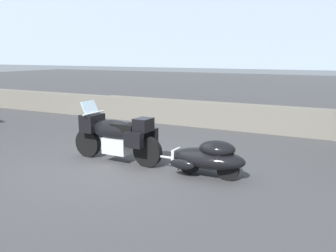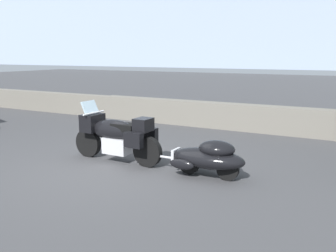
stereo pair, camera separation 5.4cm
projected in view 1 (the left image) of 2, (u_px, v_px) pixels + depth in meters
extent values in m
plane|color=#424244|center=(112.00, 168.00, 7.84)|extent=(80.00, 80.00, 0.00)
cube|color=slate|center=(33.00, 101.00, 15.93)|extent=(8.00, 0.44, 0.81)
cube|color=slate|center=(204.00, 114.00, 12.26)|extent=(8.00, 0.52, 0.83)
cylinder|color=black|center=(88.00, 143.00, 8.64)|extent=(0.66, 0.15, 0.66)
cylinder|color=black|center=(148.00, 152.00, 7.86)|extent=(0.66, 0.15, 0.66)
cube|color=silver|center=(118.00, 145.00, 8.22)|extent=(0.61, 0.45, 0.36)
ellipsoid|color=black|center=(114.00, 130.00, 8.20)|extent=(1.21, 0.46, 0.48)
cube|color=black|center=(92.00, 123.00, 8.48)|extent=(0.37, 0.53, 0.40)
cube|color=#9EB7C6|center=(90.00, 108.00, 8.44)|extent=(0.20, 0.44, 0.34)
cube|color=black|center=(125.00, 127.00, 8.04)|extent=(0.57, 0.37, 0.16)
cube|color=black|center=(143.00, 125.00, 7.80)|extent=(0.33, 0.41, 0.28)
cube|color=black|center=(134.00, 140.00, 7.62)|extent=(0.40, 0.17, 0.32)
cube|color=black|center=(149.00, 135.00, 8.14)|extent=(0.40, 0.17, 0.32)
cylinder|color=silver|center=(94.00, 113.00, 8.41)|extent=(0.05, 0.70, 0.04)
cylinder|color=silver|center=(89.00, 133.00, 8.57)|extent=(0.26, 0.07, 0.54)
cylinder|color=black|center=(189.00, 163.00, 7.42)|extent=(0.44, 0.11, 0.44)
cylinder|color=black|center=(228.00, 169.00, 7.03)|extent=(0.44, 0.11, 0.44)
ellipsoid|color=black|center=(208.00, 158.00, 7.19)|extent=(1.51, 0.71, 0.40)
ellipsoid|color=black|center=(217.00, 148.00, 7.06)|extent=(0.73, 0.57, 0.32)
cube|color=silver|center=(176.00, 155.00, 7.53)|extent=(0.07, 0.32, 0.24)
ellipsoid|color=black|center=(182.00, 164.00, 7.13)|extent=(0.52, 0.15, 0.20)
ellipsoid|color=black|center=(196.00, 156.00, 7.68)|extent=(0.52, 0.15, 0.20)
cylinder|color=silver|center=(160.00, 156.00, 7.73)|extent=(0.70, 0.06, 0.05)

